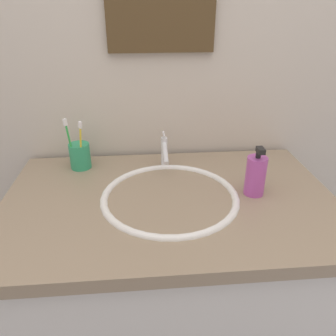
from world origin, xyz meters
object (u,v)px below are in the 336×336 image
toothbrush_green (70,141)px  toothbrush_yellow (81,143)px  soap_dispenser (256,175)px  faucet (164,152)px  toothbrush_cup (80,156)px

toothbrush_green → toothbrush_yellow: size_ratio=1.04×
toothbrush_green → soap_dispenser: toothbrush_green is taller
faucet → toothbrush_cup: 0.31m
faucet → toothbrush_yellow: (-0.29, -0.00, 0.05)m
toothbrush_cup → toothbrush_green: 0.08m
faucet → soap_dispenser: (0.28, -0.21, 0.00)m
toothbrush_green → soap_dispenser: size_ratio=1.18×
toothbrush_yellow → soap_dispenser: toothbrush_yellow is taller
faucet → toothbrush_cup: faucet is taller
toothbrush_green → toothbrush_yellow: 0.04m
toothbrush_yellow → faucet: bearing=0.0°
toothbrush_green → faucet: bearing=-1.2°
soap_dispenser → toothbrush_yellow: bearing=159.5°
toothbrush_cup → soap_dispenser: soap_dispenser is taller
faucet → soap_dispenser: 0.35m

